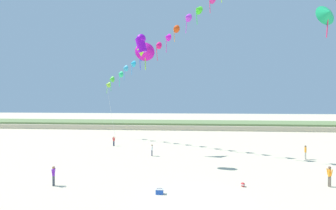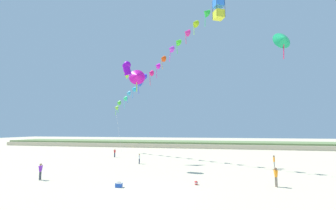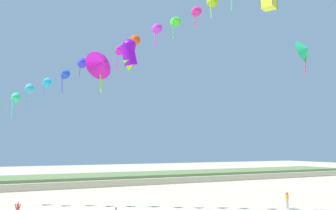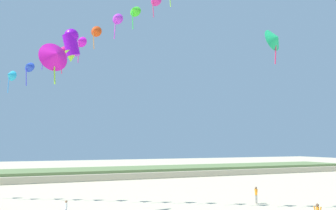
{
  "view_description": "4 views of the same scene",
  "coord_description": "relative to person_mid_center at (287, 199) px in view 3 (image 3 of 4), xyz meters",
  "views": [
    {
      "loc": [
        -0.26,
        -18.65,
        7.26
      ],
      "look_at": [
        -2.95,
        9.68,
        6.69
      ],
      "focal_mm": 28.0,
      "sensor_mm": 36.0,
      "label": 1
    },
    {
      "loc": [
        5.77,
        -18.27,
        5.19
      ],
      "look_at": [
        -0.54,
        12.02,
        8.53
      ],
      "focal_mm": 24.0,
      "sensor_mm": 36.0,
      "label": 2
    },
    {
      "loc": [
        -15.11,
        -14.45,
        6.39
      ],
      "look_at": [
        -1.67,
        12.6,
        10.04
      ],
      "focal_mm": 38.0,
      "sensor_mm": 36.0,
      "label": 3
    },
    {
      "loc": [
        -9.67,
        -16.05,
        6.1
      ],
      "look_at": [
        1.67,
        10.16,
        9.22
      ],
      "focal_mm": 38.0,
      "sensor_mm": 36.0,
      "label": 4
    }
  ],
  "objects": [
    {
      "name": "large_kite_high_solo",
      "position": [
        -19.46,
        -4.04,
        12.49
      ],
      "size": [
        1.43,
        1.1,
        2.53
      ],
      "color": "#890DC9"
    },
    {
      "name": "person_far_left",
      "position": [
        -26.01,
        6.79,
        -0.1
      ],
      "size": [
        0.54,
        0.22,
        1.55
      ],
      "color": "#282D4C",
      "rests_on": "ground"
    },
    {
      "name": "dune_ridge",
      "position": [
        -13.4,
        34.93,
        -0.21
      ],
      "size": [
        120.0,
        13.44,
        1.57
      ],
      "color": "beige",
      "rests_on": "ground"
    },
    {
      "name": "large_kite_mid_trail",
      "position": [
        -20.04,
        1.66,
        12.91
      ],
      "size": [
        2.94,
        2.08,
        4.01
      ],
      "color": "#DF14AC"
    },
    {
      "name": "large_kite_outer_drift",
      "position": [
        1.36,
        -2.07,
        15.95
      ],
      "size": [
        2.74,
        2.09,
        3.95
      ],
      "color": "#21C06D"
    },
    {
      "name": "kite_banner_string",
      "position": [
        -15.36,
        2.76,
        16.74
      ],
      "size": [
        30.09,
        25.67,
        26.15
      ],
      "color": "#83C535"
    },
    {
      "name": "person_mid_center",
      "position": [
        0.0,
        0.0,
        0.0
      ],
      "size": [
        0.23,
        0.6,
        1.71
      ],
      "color": "gray",
      "rests_on": "ground"
    }
  ]
}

